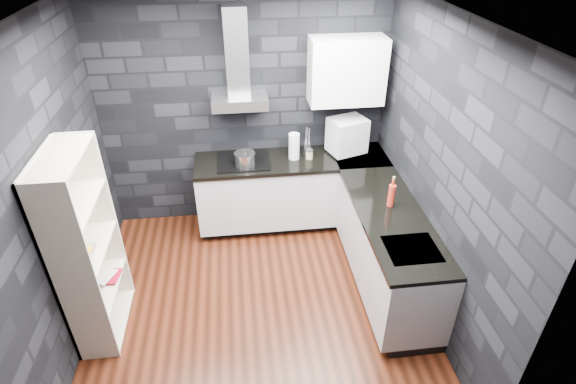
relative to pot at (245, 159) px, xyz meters
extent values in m
plane|color=#40190D|center=(0.04, -1.20, -0.98)|extent=(3.20, 3.20, 0.00)
plane|color=silver|center=(0.04, -1.20, 1.72)|extent=(3.20, 3.20, 0.00)
cube|color=black|center=(0.04, 0.42, 0.37)|extent=(3.20, 0.05, 2.70)
cube|color=black|center=(0.04, -2.83, 0.37)|extent=(3.20, 0.05, 2.70)
cube|color=black|center=(-1.59, -1.20, 0.37)|extent=(0.05, 3.20, 2.70)
cube|color=black|center=(1.66, -1.20, 0.37)|extent=(0.05, 3.20, 2.70)
cube|color=black|center=(0.54, 0.14, -0.93)|extent=(2.18, 0.50, 0.10)
cube|color=black|center=(1.38, -1.10, -0.93)|extent=(0.50, 1.78, 0.10)
cube|color=#BCBCC0|center=(0.54, 0.10, -0.50)|extent=(2.20, 0.60, 0.76)
cube|color=#BCBCC0|center=(1.34, -1.10, -0.50)|extent=(0.60, 1.80, 0.76)
cube|color=black|center=(0.54, 0.09, -0.10)|extent=(2.20, 0.62, 0.04)
cube|color=black|center=(1.33, -1.10, -0.10)|extent=(0.62, 1.80, 0.04)
cube|color=black|center=(1.34, 0.10, -0.10)|extent=(0.62, 0.62, 0.04)
cube|color=#A6A7AB|center=(-0.01, 0.23, 0.58)|extent=(0.60, 0.34, 0.12)
cube|color=#A6A7AB|center=(-0.01, 0.30, 1.09)|extent=(0.24, 0.20, 0.90)
cube|color=white|center=(1.14, 0.22, 0.87)|extent=(0.80, 0.35, 0.70)
cube|color=black|center=(-0.01, 0.10, -0.07)|extent=(0.58, 0.50, 0.01)
cube|color=#A6A7AB|center=(1.34, -1.60, -0.08)|extent=(0.44, 0.40, 0.01)
cylinder|color=silver|center=(0.00, 0.00, 0.00)|extent=(0.28, 0.28, 0.13)
cylinder|color=white|center=(0.56, 0.10, 0.07)|extent=(0.13, 0.13, 0.30)
cylinder|color=tan|center=(0.73, 0.08, -0.03)|extent=(0.09, 0.09, 0.10)
cylinder|color=silver|center=(0.73, 0.22, -0.02)|extent=(0.12, 0.12, 0.12)
cube|color=silver|center=(1.18, 0.16, 0.15)|extent=(0.48, 0.42, 0.40)
cylinder|color=#A82919|center=(1.35, -0.96, 0.04)|extent=(0.08, 0.08, 0.23)
cube|color=beige|center=(-1.38, -1.28, -0.08)|extent=(0.34, 0.80, 1.80)
imported|color=silver|center=(-1.38, -1.35, -0.04)|extent=(0.21, 0.21, 0.05)
imported|color=maroon|center=(-1.37, -1.16, -0.40)|extent=(0.15, 0.04, 0.21)
imported|color=#B2B2B2|center=(-1.42, -1.15, -0.38)|extent=(0.14, 0.08, 0.21)
camera|label=1|loc=(-0.06, -4.37, 2.37)|focal=28.00mm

